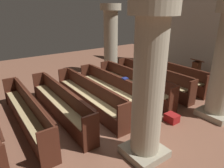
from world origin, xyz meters
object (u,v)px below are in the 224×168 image
Objects in this scene: lectern at (195,73)px; hymn_book at (125,78)px; pew_row_5 at (60,102)px; pillar_far_side at (111,39)px; pew_row_1 at (151,78)px; kneeler_box_red at (172,118)px; pillar_aisle_rear at (149,84)px; pew_row_3 at (113,88)px; pew_row_0 at (167,73)px; pew_row_4 at (88,95)px; pew_row_6 at (26,111)px; pew_row_2 at (133,82)px.

hymn_book is at bearing -91.87° from lectern.
pillar_far_side is (-2.70, 3.80, 1.25)m from pew_row_5.
pew_row_1 is 3.92m from pew_row_5.
pillar_aisle_rear is at bearing -71.34° from kneeler_box_red.
kneeler_box_red is at bearing 14.98° from pew_row_3.
pew_row_0 is at bearing 90.00° from pew_row_3.
pew_row_0 is 1.00× the size of pew_row_3.
lectern reaches higher than pew_row_4.
pew_row_3 is 1.96m from pew_row_5.
kneeler_box_red is at bearing 35.60° from pew_row_4.
hymn_book reaches higher than pew_row_1.
hymn_book is (0.45, 3.13, 0.45)m from pew_row_6.
hymn_book is at bearing 78.22° from pew_row_5.
hymn_book is (3.15, -1.65, -0.80)m from pillar_far_side.
pillar_aisle_rear is (2.75, -4.03, 1.25)m from pew_row_0.
kneeler_box_red is (2.18, 1.56, -0.38)m from pew_row_4.
pew_row_1 is 2.98m from pillar_far_side.
pew_row_2 is at bearing 90.00° from pew_row_3.
lectern reaches higher than pew_row_1.
pillar_far_side is at bearing -144.87° from lectern.
pew_row_0 is 1.15× the size of pillar_far_side.
kneeler_box_red is at bearing -14.40° from pillar_far_side.
pew_row_2 and pew_row_3 have the same top height.
pew_row_4 is at bearing 177.67° from pillar_aisle_rear.
pew_row_6 is 3.54m from pillar_aisle_rear.
pillar_aisle_rear is (2.75, 0.87, 1.25)m from pew_row_5.
pew_row_0 is 3.17m from pillar_far_side.
kneeler_box_red is at bearing 108.66° from pillar_aisle_rear.
pew_row_6 is at bearing -146.10° from pillar_aisle_rear.
pillar_aisle_rear is (2.75, -2.07, 1.25)m from pew_row_2.
pew_row_5 reaches higher than kneeler_box_red.
lectern is at bearing 85.34° from pew_row_6.
lectern is (0.58, 3.17, -0.04)m from pew_row_2.
hymn_book reaches higher than pew_row_0.
pew_row_5 is 20.95× the size of hymn_book.
pillar_far_side and pillar_aisle_rear have the same top height.
pew_row_1 is at bearing 90.00° from pew_row_3.
pew_row_0 is 1.00× the size of pew_row_4.
pillar_far_side is 4.21m from lectern.
hymn_book is (0.45, 2.15, 0.45)m from pew_row_5.
hymn_book reaches higher than pew_row_6.
pillar_aisle_rear reaches higher than pew_row_1.
pillar_far_side is 18.23× the size of hymn_book.
pillar_far_side is (-2.70, 0.86, 1.25)m from pew_row_2.
pew_row_6 is (0.00, -5.88, 0.00)m from pew_row_0.
pew_row_4 is at bearing -96.43° from lectern.
lectern is at bearing 35.13° from pillar_far_side.
pillar_far_side reaches higher than pew_row_3.
pew_row_2 is 1.01m from hymn_book.
pillar_far_side is 6.19m from pillar_aisle_rear.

